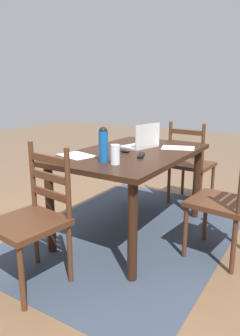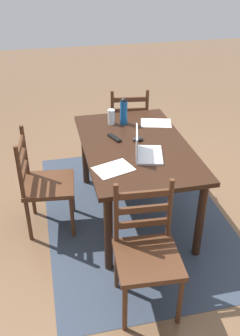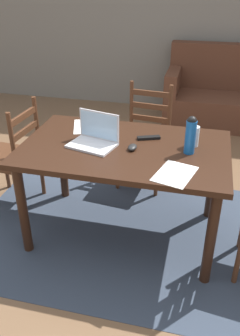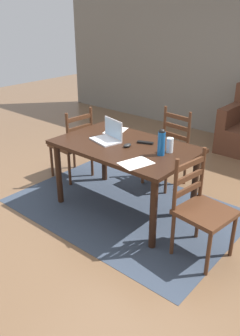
# 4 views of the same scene
# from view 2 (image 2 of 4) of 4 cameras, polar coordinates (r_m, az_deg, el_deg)

# --- Properties ---
(ground_plane) EXTENTS (14.00, 14.00, 0.00)m
(ground_plane) POSITION_cam_2_polar(r_m,az_deg,el_deg) (3.73, 2.15, -6.86)
(ground_plane) COLOR brown
(area_rug) EXTENTS (2.48, 1.70, 0.01)m
(area_rug) POSITION_cam_2_polar(r_m,az_deg,el_deg) (3.73, 2.15, -6.83)
(area_rug) COLOR #333D4C
(area_rug) RESTS_ON ground
(dining_table) EXTENTS (1.47, 0.92, 0.77)m
(dining_table) POSITION_cam_2_polar(r_m,az_deg,el_deg) (3.36, 2.38, 2.14)
(dining_table) COLOR black
(dining_table) RESTS_ON ground
(chair_far_head) EXTENTS (0.49, 0.49, 0.95)m
(chair_far_head) POSITION_cam_2_polar(r_m,az_deg,el_deg) (3.38, -11.49, -2.40)
(chair_far_head) COLOR #4C2B19
(chair_far_head) RESTS_ON ground
(chair_left_far) EXTENTS (0.47, 0.47, 0.95)m
(chair_left_far) POSITION_cam_2_polar(r_m,az_deg,el_deg) (2.65, 4.10, -12.89)
(chair_left_far) COLOR #4C2B19
(chair_left_far) RESTS_ON ground
(chair_right_near) EXTENTS (0.49, 0.49, 0.95)m
(chair_right_near) POSITION_cam_2_polar(r_m,az_deg,el_deg) (4.38, 1.20, 6.41)
(chair_right_near) COLOR #4C2B19
(chair_right_near) RESTS_ON ground
(laptop) EXTENTS (0.36, 0.29, 0.23)m
(laptop) POSITION_cam_2_polar(r_m,az_deg,el_deg) (3.11, 3.64, 2.83)
(laptop) COLOR silver
(laptop) RESTS_ON dining_table
(water_bottle) EXTENTS (0.07, 0.07, 0.27)m
(water_bottle) POSITION_cam_2_polar(r_m,az_deg,el_deg) (3.65, 0.57, 8.78)
(water_bottle) COLOR #145199
(water_bottle) RESTS_ON dining_table
(drinking_glass) EXTENTS (0.07, 0.07, 0.15)m
(drinking_glass) POSITION_cam_2_polar(r_m,az_deg,el_deg) (3.67, -1.34, 7.82)
(drinking_glass) COLOR silver
(drinking_glass) RESTS_ON dining_table
(computer_mouse) EXTENTS (0.06, 0.10, 0.03)m
(computer_mouse) POSITION_cam_2_polar(r_m,az_deg,el_deg) (3.37, 2.74, 4.46)
(computer_mouse) COLOR black
(computer_mouse) RESTS_ON dining_table
(tv_remote) EXTENTS (0.17, 0.10, 0.02)m
(tv_remote) POSITION_cam_2_polar(r_m,az_deg,el_deg) (3.40, -0.87, 4.64)
(tv_remote) COLOR black
(tv_remote) RESTS_ON dining_table
(paper_stack_left) EXTENTS (0.28, 0.34, 0.00)m
(paper_stack_left) POSITION_cam_2_polar(r_m,az_deg,el_deg) (3.73, 5.52, 6.86)
(paper_stack_left) COLOR white
(paper_stack_left) RESTS_ON dining_table
(paper_stack_right) EXTENTS (0.29, 0.35, 0.00)m
(paper_stack_right) POSITION_cam_2_polar(r_m,az_deg,el_deg) (2.94, -1.00, -0.12)
(paper_stack_right) COLOR white
(paper_stack_right) RESTS_ON dining_table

